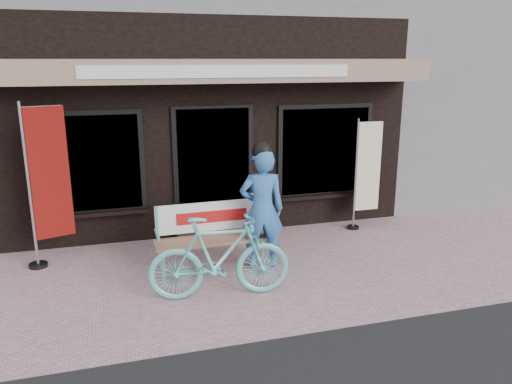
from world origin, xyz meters
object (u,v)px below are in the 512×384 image
object	(u,v)px
bicycle	(220,257)
nobori_cream	(366,173)
menu_stand	(261,211)
bench	(214,230)
nobori_red	(47,183)
person	(262,207)

from	to	relation	value
bicycle	nobori_cream	xyz separation A→B (m)	(3.02, 1.92, 0.47)
menu_stand	bench	bearing A→B (deg)	-111.47
nobori_cream	nobori_red	bearing A→B (deg)	-177.93
person	nobori_cream	distance (m)	2.53
bench	nobori_red	xyz separation A→B (m)	(-2.25, 0.73, 0.68)
bench	nobori_red	size ratio (longest dim) A/B	0.73
nobori_cream	person	bearing A→B (deg)	-152.62
nobori_red	bicycle	bearing A→B (deg)	-58.00
person	nobori_cream	bearing A→B (deg)	35.68
bench	nobori_cream	distance (m)	3.08
nobori_cream	menu_stand	xyz separation A→B (m)	(-1.86, 0.18, -0.60)
bicycle	menu_stand	world-z (taller)	bicycle
bench	nobori_red	world-z (taller)	nobori_red
bench	person	bearing A→B (deg)	-21.45
bicycle	person	bearing A→B (deg)	-40.09
bench	nobori_cream	world-z (taller)	nobori_cream
bench	person	world-z (taller)	person
nobori_red	person	bearing A→B (deg)	-37.41
person	menu_stand	world-z (taller)	person
person	nobori_red	distance (m)	3.08
nobori_red	menu_stand	bearing A→B (deg)	-12.28
bench	menu_stand	world-z (taller)	bench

